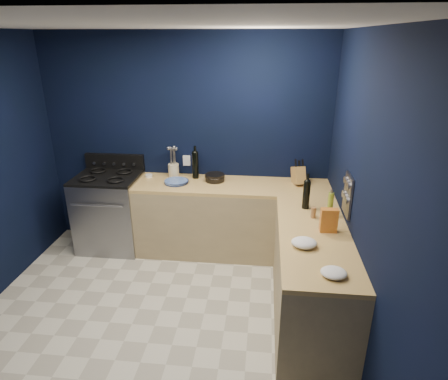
# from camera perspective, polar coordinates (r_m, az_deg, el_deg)

# --- Properties ---
(floor) EXTENTS (3.50, 3.50, 0.02)m
(floor) POSITION_cam_1_polar(r_m,az_deg,el_deg) (3.88, -10.27, -19.35)
(floor) COLOR beige
(floor) RESTS_ON ground
(ceiling) EXTENTS (3.50, 3.50, 0.02)m
(ceiling) POSITION_cam_1_polar(r_m,az_deg,el_deg) (2.94, -13.97, 22.93)
(ceiling) COLOR silver
(ceiling) RESTS_ON ground
(wall_back) EXTENTS (3.50, 0.02, 2.60)m
(wall_back) POSITION_cam_1_polar(r_m,az_deg,el_deg) (4.80, -5.62, 6.97)
(wall_back) COLOR black
(wall_back) RESTS_ON ground
(wall_right) EXTENTS (0.02, 3.50, 2.60)m
(wall_right) POSITION_cam_1_polar(r_m,az_deg,el_deg) (3.14, 20.45, -2.56)
(wall_right) COLOR black
(wall_right) RESTS_ON ground
(wall_front) EXTENTS (3.50, 0.02, 2.60)m
(wall_front) POSITION_cam_1_polar(r_m,az_deg,el_deg) (1.86, -29.40, -22.91)
(wall_front) COLOR black
(wall_front) RESTS_ON ground
(cab_back) EXTENTS (2.30, 0.63, 0.86)m
(cab_back) POSITION_cam_1_polar(r_m,az_deg,el_deg) (4.72, 1.17, -4.49)
(cab_back) COLOR tan
(cab_back) RESTS_ON floor
(top_back) EXTENTS (2.30, 0.63, 0.04)m
(top_back) POSITION_cam_1_polar(r_m,az_deg,el_deg) (4.54, 1.21, 0.61)
(top_back) COLOR olive
(top_back) RESTS_ON cab_back
(cab_right) EXTENTS (0.63, 1.67, 0.86)m
(cab_right) POSITION_cam_1_polar(r_m,az_deg,el_deg) (3.74, 12.72, -12.80)
(cab_right) COLOR tan
(cab_right) RESTS_ON floor
(top_right) EXTENTS (0.63, 1.67, 0.04)m
(top_right) POSITION_cam_1_polar(r_m,az_deg,el_deg) (3.51, 13.33, -6.73)
(top_right) COLOR olive
(top_right) RESTS_ON cab_right
(gas_range) EXTENTS (0.76, 0.66, 0.92)m
(gas_range) POSITION_cam_1_polar(r_m,az_deg,el_deg) (5.04, -16.46, -3.26)
(gas_range) COLOR gray
(gas_range) RESTS_ON floor
(oven_door) EXTENTS (0.59, 0.02, 0.42)m
(oven_door) POSITION_cam_1_polar(r_m,az_deg,el_deg) (4.79, -17.82, -4.94)
(oven_door) COLOR black
(oven_door) RESTS_ON gas_range
(cooktop) EXTENTS (0.76, 0.66, 0.03)m
(cooktop) POSITION_cam_1_polar(r_m,az_deg,el_deg) (4.87, -17.05, 1.81)
(cooktop) COLOR black
(cooktop) RESTS_ON gas_range
(backguard) EXTENTS (0.76, 0.06, 0.20)m
(backguard) POSITION_cam_1_polar(r_m,az_deg,el_deg) (5.10, -15.92, 4.08)
(backguard) COLOR black
(backguard) RESTS_ON gas_range
(spice_panel) EXTENTS (0.02, 0.28, 0.38)m
(spice_panel) POSITION_cam_1_polar(r_m,az_deg,el_deg) (3.67, 17.92, -0.73)
(spice_panel) COLOR gray
(spice_panel) RESTS_ON wall_right
(wall_outlet) EXTENTS (0.09, 0.02, 0.13)m
(wall_outlet) POSITION_cam_1_polar(r_m,az_deg,el_deg) (4.84, -5.57, 4.38)
(wall_outlet) COLOR white
(wall_outlet) RESTS_ON wall_back
(plate_stack) EXTENTS (0.31, 0.31, 0.03)m
(plate_stack) POSITION_cam_1_polar(r_m,az_deg,el_deg) (4.60, -7.12, 1.23)
(plate_stack) COLOR #33429F
(plate_stack) RESTS_ON top_back
(ramekin) EXTENTS (0.11, 0.11, 0.03)m
(ramekin) POSITION_cam_1_polar(r_m,az_deg,el_deg) (4.85, -11.09, 2.09)
(ramekin) COLOR white
(ramekin) RESTS_ON top_back
(utensil_crock) EXTENTS (0.17, 0.17, 0.16)m
(utensil_crock) POSITION_cam_1_polar(r_m,az_deg,el_deg) (4.80, -7.49, 2.91)
(utensil_crock) COLOR beige
(utensil_crock) RESTS_ON top_back
(wine_bottle_back) EXTENTS (0.09, 0.09, 0.33)m
(wine_bottle_back) POSITION_cam_1_polar(r_m,az_deg,el_deg) (4.70, -4.28, 3.68)
(wine_bottle_back) COLOR black
(wine_bottle_back) RESTS_ON top_back
(lemon_basket) EXTENTS (0.29, 0.29, 0.09)m
(lemon_basket) POSITION_cam_1_polar(r_m,az_deg,el_deg) (4.62, -1.38, 1.86)
(lemon_basket) COLOR black
(lemon_basket) RESTS_ON top_back
(knife_block) EXTENTS (0.18, 0.27, 0.25)m
(knife_block) POSITION_cam_1_polar(r_m,az_deg,el_deg) (4.60, 10.98, 2.15)
(knife_block) COLOR olive
(knife_block) RESTS_ON top_back
(wine_bottle_right) EXTENTS (0.09, 0.09, 0.29)m
(wine_bottle_right) POSITION_cam_1_polar(r_m,az_deg,el_deg) (3.94, 12.13, -0.72)
(wine_bottle_right) COLOR black
(wine_bottle_right) RESTS_ON top_right
(oil_bottle) EXTENTS (0.06, 0.06, 0.23)m
(oil_bottle) POSITION_cam_1_polar(r_m,az_deg,el_deg) (3.86, 15.52, -2.01)
(oil_bottle) COLOR olive
(oil_bottle) RESTS_ON top_right
(spice_jar_near) EXTENTS (0.06, 0.06, 0.11)m
(spice_jar_near) POSITION_cam_1_polar(r_m,az_deg,el_deg) (3.79, 13.14, -3.28)
(spice_jar_near) COLOR olive
(spice_jar_near) RESTS_ON top_right
(spice_jar_far) EXTENTS (0.06, 0.06, 0.09)m
(spice_jar_far) POSITION_cam_1_polar(r_m,az_deg,el_deg) (3.83, 14.78, -3.26)
(spice_jar_far) COLOR olive
(spice_jar_far) RESTS_ON top_right
(crouton_bag) EXTENTS (0.15, 0.07, 0.22)m
(crouton_bag) POSITION_cam_1_polar(r_m,az_deg,el_deg) (3.53, 15.31, -4.37)
(crouton_bag) COLOR #B90A11
(crouton_bag) RESTS_ON top_right
(towel_front) EXTENTS (0.26, 0.24, 0.07)m
(towel_front) POSITION_cam_1_polar(r_m,az_deg,el_deg) (3.27, 11.81, -7.67)
(towel_front) COLOR white
(towel_front) RESTS_ON top_right
(towel_end) EXTENTS (0.24, 0.23, 0.06)m
(towel_end) POSITION_cam_1_polar(r_m,az_deg,el_deg) (2.96, 15.99, -11.72)
(towel_end) COLOR white
(towel_end) RESTS_ON top_right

